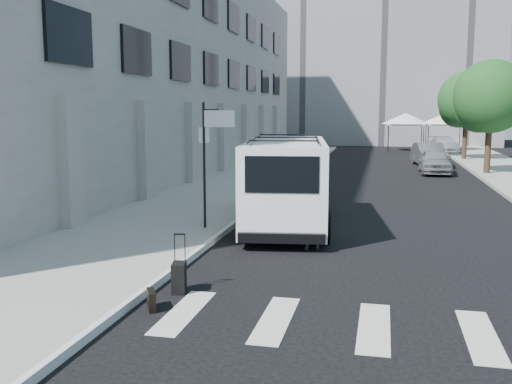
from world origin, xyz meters
The scene contains 16 objects.
ground centered at (0.00, 0.00, 0.00)m, with size 120.00×120.00×0.00m, color black.
sidewalk_left centered at (-4.25, 16.00, 0.07)m, with size 4.50×48.00×0.15m, color gray.
building_left centered at (-11.50, 18.00, 6.00)m, with size 10.00×44.00×12.00m, color gray.
building_far centered at (2.00, 50.00, 12.50)m, with size 22.00×12.00×25.00m, color slate.
sign_pole centered at (-2.36, 3.20, 2.65)m, with size 1.03×0.07×3.50m.
tree_near centered at (7.50, 20.15, 3.97)m, with size 3.80×3.83×6.03m.
tree_far centered at (7.50, 29.15, 3.97)m, with size 3.80×3.83×6.03m.
tent_left centered at (4.00, 38.00, 2.71)m, with size 4.00×4.00×3.20m.
tent_right centered at (7.20, 38.50, 2.71)m, with size 4.00×4.00×3.20m.
businessman centered at (0.58, 1.91, 0.81)m, with size 0.59×0.39×1.62m, color #3C3C3E.
briefcase centered at (-1.59, -3.00, 0.17)m, with size 0.12×0.44×0.34m, color black.
suitcase centered at (-1.45, -2.00, 0.29)m, with size 0.33×0.44×1.10m.
cargo_van centered at (-0.55, 4.73, 1.31)m, with size 3.11×7.05×2.55m.
parked_car_a centered at (5.00, 20.39, 0.67)m, with size 1.59×3.95×1.34m, color gray.
parked_car_b centered at (5.00, 24.80, 0.72)m, with size 1.52×4.36×1.44m, color #4D5054.
parked_car_c centered at (6.80, 33.91, 0.71)m, with size 1.98×4.88×1.42m, color #AFB3B8.
Camera 1 is at (2.26, -11.88, 3.43)m, focal length 40.00 mm.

